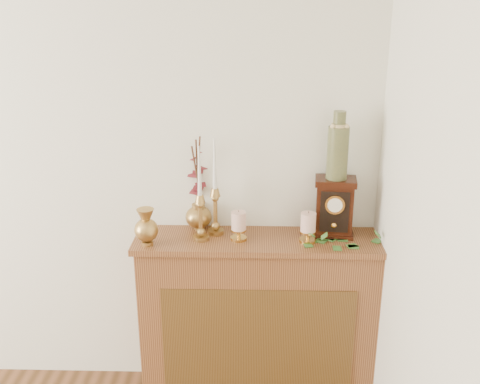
{
  "coord_description": "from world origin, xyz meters",
  "views": [
    {
      "loc": [
        1.38,
        -0.46,
        2.09
      ],
      "look_at": [
        1.31,
        2.05,
        1.19
      ],
      "focal_mm": 42.0,
      "sensor_mm": 36.0,
      "label": 1
    }
  ],
  "objects_px": {
    "candlestick_left": "(200,210)",
    "bud_vase": "(146,227)",
    "ginger_jar": "(198,185)",
    "ceramic_vase": "(338,149)",
    "mantel_clock": "(334,207)",
    "candlestick_center": "(215,204)"
  },
  "relations": [
    {
      "from": "mantel_clock",
      "to": "ceramic_vase",
      "type": "height_order",
      "value": "ceramic_vase"
    },
    {
      "from": "candlestick_left",
      "to": "ginger_jar",
      "type": "relative_size",
      "value": 0.95
    },
    {
      "from": "candlestick_left",
      "to": "mantel_clock",
      "type": "distance_m",
      "value": 0.66
    },
    {
      "from": "candlestick_center",
      "to": "ceramic_vase",
      "type": "relative_size",
      "value": 1.49
    },
    {
      "from": "bud_vase",
      "to": "ceramic_vase",
      "type": "bearing_deg",
      "value": 9.48
    },
    {
      "from": "candlestick_center",
      "to": "mantel_clock",
      "type": "height_order",
      "value": "candlestick_center"
    },
    {
      "from": "candlestick_left",
      "to": "bud_vase",
      "type": "bearing_deg",
      "value": -164.39
    },
    {
      "from": "bud_vase",
      "to": "ceramic_vase",
      "type": "distance_m",
      "value": 0.99
    },
    {
      "from": "candlestick_left",
      "to": "ceramic_vase",
      "type": "xyz_separation_m",
      "value": [
        0.66,
        0.08,
        0.29
      ]
    },
    {
      "from": "ginger_jar",
      "to": "ceramic_vase",
      "type": "distance_m",
      "value": 0.73
    },
    {
      "from": "candlestick_center",
      "to": "ginger_jar",
      "type": "xyz_separation_m",
      "value": [
        -0.09,
        0.1,
        0.06
      ]
    },
    {
      "from": "candlestick_center",
      "to": "mantel_clock",
      "type": "xyz_separation_m",
      "value": [
        0.59,
        0.0,
        -0.02
      ]
    },
    {
      "from": "bud_vase",
      "to": "candlestick_left",
      "type": "bearing_deg",
      "value": 15.61
    },
    {
      "from": "ginger_jar",
      "to": "ceramic_vase",
      "type": "xyz_separation_m",
      "value": [
        0.69,
        -0.09,
        0.22
      ]
    },
    {
      "from": "ginger_jar",
      "to": "ceramic_vase",
      "type": "bearing_deg",
      "value": -7.7
    },
    {
      "from": "ginger_jar",
      "to": "mantel_clock",
      "type": "height_order",
      "value": "ginger_jar"
    },
    {
      "from": "ginger_jar",
      "to": "mantel_clock",
      "type": "relative_size",
      "value": 1.68
    },
    {
      "from": "mantel_clock",
      "to": "ginger_jar",
      "type": "bearing_deg",
      "value": 178.28
    },
    {
      "from": "candlestick_left",
      "to": "ginger_jar",
      "type": "distance_m",
      "value": 0.19
    },
    {
      "from": "candlestick_left",
      "to": "mantel_clock",
      "type": "relative_size",
      "value": 1.6
    },
    {
      "from": "ceramic_vase",
      "to": "candlestick_center",
      "type": "bearing_deg",
      "value": -179.45
    },
    {
      "from": "candlestick_left",
      "to": "candlestick_center",
      "type": "distance_m",
      "value": 0.1
    }
  ]
}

